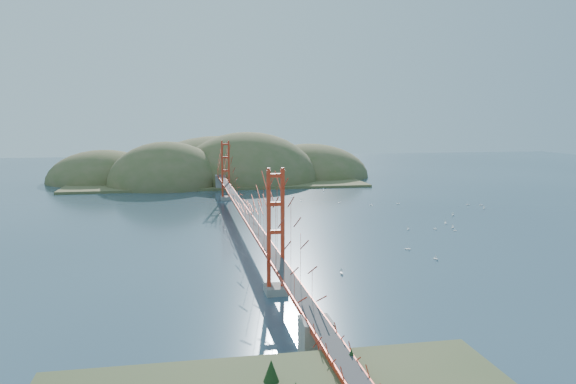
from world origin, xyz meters
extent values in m
plane|color=#283F50|center=(0.00, 0.00, 0.00)|extent=(320.00, 320.00, 0.00)
cube|color=gray|center=(0.00, -30.00, 0.35)|extent=(2.00, 2.40, 0.70)
cube|color=gray|center=(0.00, 30.00, 0.35)|extent=(2.00, 2.40, 0.70)
cube|color=red|center=(0.00, 0.00, 3.30)|extent=(1.40, 92.00, 0.16)
cube|color=red|center=(0.00, 0.00, 3.10)|extent=(1.33, 92.00, 0.24)
cube|color=#38383A|center=(0.00, 0.00, 3.40)|extent=(1.19, 92.00, 0.03)
cube|color=gray|center=(0.00, -46.00, 1.65)|extent=(2.00, 2.20, 3.30)
cube|color=gray|center=(0.00, 46.00, 1.65)|extent=(2.20, 2.60, 3.30)
cube|color=red|center=(0.00, -52.00, 3.30)|extent=(1.40, 12.00, 0.16)
cube|color=red|center=(0.00, -52.00, 3.05)|extent=(1.33, 12.00, 0.30)
cube|color=gray|center=(0.00, -50.00, 1.47)|extent=(0.50, 0.70, 2.95)
cube|color=gray|center=(0.00, -48.00, 1.47)|extent=(0.50, 0.70, 2.95)
cube|color=#59544C|center=(0.00, -48.50, 0.12)|extent=(9.00, 6.00, 0.24)
cube|color=maroon|center=(0.40, -47.80, 0.61)|extent=(3.70, 2.30, 0.75)
cube|color=gray|center=(0.40, -47.80, 1.04)|extent=(3.70, 2.30, 0.10)
cylinder|color=white|center=(0.40, -47.80, 1.49)|extent=(0.03, 0.03, 1.00)
cone|color=black|center=(-0.33, -52.08, 3.54)|extent=(0.76, 0.76, 1.09)
cube|color=brown|center=(0.00, 64.00, 0.25)|extent=(70.00, 40.00, 0.60)
ellipsoid|color=brown|center=(-12.00, 56.00, 0.00)|extent=(28.00, 28.00, 21.00)
ellipsoid|color=brown|center=(8.00, 62.00, 0.00)|extent=(36.00, 36.00, 25.00)
ellipsoid|color=brown|center=(26.00, 70.00, 0.00)|extent=(32.00, 32.00, 18.00)
ellipsoid|color=brown|center=(-28.00, 68.00, 0.00)|extent=(28.00, 28.00, 16.00)
ellipsoid|color=brown|center=(2.00, 78.00, 0.00)|extent=(44.00, 44.00, 22.00)
cube|color=white|center=(7.80, -24.84, 0.06)|extent=(0.25, 0.61, 0.11)
cylinder|color=white|center=(7.80, -24.84, 0.39)|extent=(0.02, 0.02, 0.65)
cube|color=white|center=(22.28, 39.85, 0.07)|extent=(0.39, 0.65, 0.11)
cylinder|color=white|center=(22.28, 39.85, 0.40)|extent=(0.02, 0.02, 0.67)
cube|color=white|center=(45.83, 14.34, 0.06)|extent=(0.60, 0.40, 0.10)
cylinder|color=white|center=(45.83, 14.34, 0.38)|extent=(0.02, 0.02, 0.63)
cube|color=white|center=(29.97, -6.51, 0.05)|extent=(0.52, 0.33, 0.09)
cylinder|color=white|center=(29.97, -6.51, 0.32)|extent=(0.01, 0.01, 0.54)
cube|color=white|center=(25.87, 18.02, 0.06)|extent=(0.55, 0.45, 0.10)
cylinder|color=white|center=(25.87, 18.02, 0.36)|extent=(0.02, 0.02, 0.59)
cube|color=white|center=(23.70, -4.40, 0.06)|extent=(0.46, 0.50, 0.09)
cylinder|color=white|center=(23.70, -4.40, 0.34)|extent=(0.02, 0.02, 0.56)
cube|color=white|center=(13.44, 31.33, 0.06)|extent=(0.57, 0.27, 0.10)
cylinder|color=white|center=(13.44, 31.33, 0.36)|extent=(0.02, 0.02, 0.60)
cube|color=white|center=(44.49, 10.90, 0.06)|extent=(0.55, 0.53, 0.10)
cylinder|color=white|center=(44.49, 10.90, 0.38)|extent=(0.02, 0.02, 0.63)
cube|color=white|center=(20.09, -21.15, 0.06)|extent=(0.36, 0.61, 0.11)
cylinder|color=white|center=(20.09, -21.15, 0.38)|extent=(0.02, 0.02, 0.64)
cube|color=white|center=(20.97, 22.24, 0.06)|extent=(0.55, 0.26, 0.10)
cylinder|color=white|center=(20.97, 22.24, 0.35)|extent=(0.02, 0.02, 0.58)
cube|color=white|center=(35.62, 5.26, 0.07)|extent=(0.58, 0.58, 0.11)
cylinder|color=white|center=(35.62, 5.26, 0.40)|extent=(0.02, 0.02, 0.67)
cube|color=white|center=(18.84, -16.03, 0.07)|extent=(0.64, 0.50, 0.11)
cylinder|color=white|center=(18.84, -16.03, 0.41)|extent=(0.02, 0.02, 0.68)
cube|color=white|center=(31.21, -1.02, 0.07)|extent=(0.38, 0.65, 0.11)
cylinder|color=white|center=(31.21, -1.02, 0.40)|extent=(0.02, 0.02, 0.67)
cube|color=white|center=(43.69, 15.24, 0.07)|extent=(0.66, 0.39, 0.11)
cylinder|color=white|center=(43.69, 15.24, 0.41)|extent=(0.02, 0.02, 0.68)
cube|color=white|center=(27.68, -4.95, 0.06)|extent=(0.44, 0.51, 0.09)
cylinder|color=white|center=(27.68, -4.95, 0.34)|extent=(0.01, 0.01, 0.56)
cube|color=white|center=(31.39, 18.71, 0.06)|extent=(0.60, 0.29, 0.11)
cylinder|color=white|center=(31.39, 18.71, 0.38)|extent=(0.02, 0.02, 0.63)
cube|color=white|center=(30.71, -4.40, 0.06)|extent=(0.57, 0.51, 0.11)
cylinder|color=white|center=(30.71, -4.40, 0.38)|extent=(0.02, 0.02, 0.63)
cube|color=white|center=(14.33, 26.00, 0.05)|extent=(0.53, 0.29, 0.09)
cylinder|color=white|center=(14.33, 26.00, 0.33)|extent=(0.01, 0.01, 0.55)
camera|label=1|loc=(-8.21, -79.74, 16.26)|focal=35.00mm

